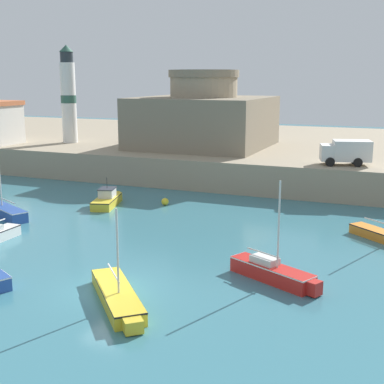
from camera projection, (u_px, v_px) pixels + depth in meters
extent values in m
plane|color=teal|center=(109.00, 290.00, 27.09)|extent=(200.00, 200.00, 0.00)
cube|color=gray|center=(291.00, 152.00, 66.28)|extent=(120.00, 40.00, 2.90)
cube|color=#284C9E|center=(5.00, 211.00, 41.14)|extent=(5.64, 3.59, 0.84)
cube|color=white|center=(4.00, 207.00, 41.06)|extent=(5.70, 3.62, 0.07)
cylinder|color=silver|center=(0.00, 181.00, 40.96)|extent=(0.10, 0.10, 3.86)
cylinder|color=silver|center=(8.00, 201.00, 40.42)|extent=(2.33, 1.18, 0.08)
cylinder|color=silver|center=(378.00, 222.00, 35.35)|extent=(1.90, 1.59, 0.08)
cube|color=yellow|center=(117.00, 296.00, 25.51)|extent=(5.09, 5.46, 0.67)
cube|color=yellow|center=(133.00, 326.00, 22.43)|extent=(1.03, 1.02, 0.57)
cube|color=black|center=(117.00, 290.00, 25.44)|extent=(5.14, 5.52, 0.07)
cylinder|color=silver|center=(118.00, 251.00, 24.59)|extent=(0.10, 0.10, 4.07)
cylinder|color=silver|center=(113.00, 273.00, 26.01)|extent=(1.86, 2.08, 0.08)
cube|color=yellow|center=(107.00, 202.00, 44.63)|extent=(2.72, 4.65, 0.71)
cube|color=yellow|center=(115.00, 195.00, 47.10)|extent=(1.03, 0.92, 0.61)
cube|color=black|center=(107.00, 198.00, 44.56)|extent=(2.75, 4.70, 0.07)
cube|color=silver|center=(107.00, 193.00, 44.69)|extent=(1.56, 1.80, 0.68)
cube|color=#2D333D|center=(107.00, 189.00, 44.61)|extent=(1.67, 1.95, 0.08)
cylinder|color=black|center=(107.00, 183.00, 44.51)|extent=(0.04, 0.04, 0.90)
cube|color=red|center=(272.00, 273.00, 28.24)|extent=(4.98, 3.29, 0.83)
cube|color=red|center=(315.00, 288.00, 26.22)|extent=(0.78, 0.83, 0.71)
cube|color=white|center=(272.00, 266.00, 28.16)|extent=(5.03, 3.32, 0.07)
cylinder|color=silver|center=(279.00, 225.00, 27.39)|extent=(0.10, 0.10, 4.62)
cylinder|color=silver|center=(263.00, 253.00, 28.49)|extent=(2.03, 1.07, 0.08)
cube|color=silver|center=(265.00, 260.00, 28.48)|extent=(1.71, 1.42, 0.36)
sphere|color=yellow|center=(165.00, 202.00, 44.87)|extent=(0.61, 0.61, 0.61)
cube|color=gray|center=(204.00, 122.00, 59.75)|extent=(13.94, 13.94, 5.48)
cylinder|color=gray|center=(204.00, 112.00, 59.52)|extent=(7.42, 7.42, 7.63)
cylinder|color=gray|center=(204.00, 74.00, 58.64)|extent=(7.79, 7.79, 0.80)
cylinder|color=silver|center=(69.00, 103.00, 62.83)|extent=(1.74, 1.74, 9.30)
cylinder|color=#2D5647|center=(69.00, 99.00, 62.74)|extent=(1.79, 1.79, 0.90)
cylinder|color=#262D33|center=(67.00, 57.00, 61.73)|extent=(1.48, 1.48, 1.20)
cone|color=#2D5647|center=(66.00, 48.00, 61.52)|extent=(1.65, 1.65, 0.80)
cube|color=silver|center=(352.00, 151.00, 47.17)|extent=(3.64, 2.86, 1.80)
cube|color=silver|center=(328.00, 152.00, 47.46)|extent=(1.78, 2.27, 1.40)
cube|color=#334756|center=(323.00, 150.00, 47.48)|extent=(0.59, 1.77, 0.70)
cylinder|color=black|center=(330.00, 162.00, 46.68)|extent=(0.85, 0.48, 0.80)
cylinder|color=black|center=(327.00, 159.00, 48.52)|extent=(0.85, 0.48, 0.80)
cylinder|color=black|center=(358.00, 162.00, 46.39)|extent=(0.85, 0.48, 0.80)
cylinder|color=black|center=(354.00, 159.00, 48.24)|extent=(0.85, 0.48, 0.80)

